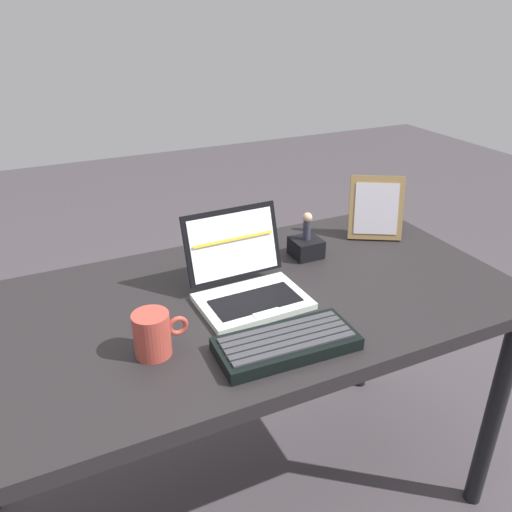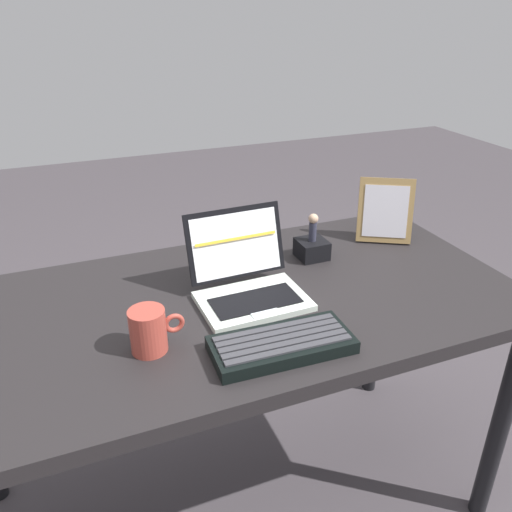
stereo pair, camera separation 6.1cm
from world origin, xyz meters
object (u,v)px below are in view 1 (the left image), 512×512
(photo_frame, at_px, (376,208))
(coffee_mug, at_px, (153,334))
(figurine, at_px, (307,225))
(external_keyboard, at_px, (287,343))
(figurine_stand, at_px, (306,248))
(laptop_front, at_px, (247,283))

(photo_frame, distance_m, coffee_mug, 0.81)
(figurine, xyz_separation_m, coffee_mug, (-0.51, -0.26, -0.05))
(external_keyboard, height_order, coffee_mug, coffee_mug)
(external_keyboard, height_order, figurine, figurine)
(figurine_stand, bearing_deg, laptop_front, -150.73)
(coffee_mug, bearing_deg, figurine_stand, 27.06)
(laptop_front, height_order, photo_frame, laptop_front)
(laptop_front, relative_size, figurine_stand, 3.21)
(laptop_front, height_order, figurine_stand, laptop_front)
(external_keyboard, distance_m, figurine, 0.45)
(coffee_mug, bearing_deg, external_keyboard, -22.46)
(laptop_front, bearing_deg, coffee_mug, -155.11)
(laptop_front, xyz_separation_m, figurine_stand, (0.24, 0.14, -0.02))
(laptop_front, height_order, coffee_mug, laptop_front)
(external_keyboard, relative_size, figurine, 3.76)
(external_keyboard, bearing_deg, photo_frame, 37.25)
(figurine_stand, xyz_separation_m, coffee_mug, (-0.51, -0.26, 0.02))
(laptop_front, relative_size, external_keyboard, 0.86)
(laptop_front, height_order, external_keyboard, laptop_front)
(photo_frame, relative_size, coffee_mug, 1.65)
(figurine, height_order, coffee_mug, figurine)
(figurine, bearing_deg, photo_frame, 5.43)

